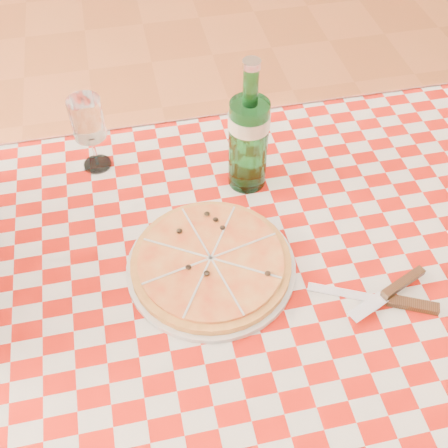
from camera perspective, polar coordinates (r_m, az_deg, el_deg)
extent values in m
plane|color=#AD6038|center=(1.72, 1.14, -19.50)|extent=(6.00, 6.00, 0.00)
cube|color=brown|center=(1.07, 1.73, -5.27)|extent=(1.20, 0.80, 0.04)
cylinder|color=brown|center=(1.61, -20.78, -6.35)|extent=(0.06, 0.06, 0.71)
cylinder|color=brown|center=(1.72, 16.53, -0.15)|extent=(0.06, 0.06, 0.71)
cube|color=#AC140A|center=(1.05, 1.76, -4.51)|extent=(1.30, 0.90, 0.01)
cylinder|color=brown|center=(1.75, 20.69, -8.76)|extent=(0.03, 0.03, 0.41)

